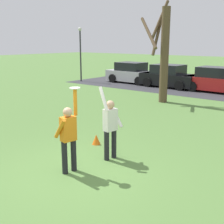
% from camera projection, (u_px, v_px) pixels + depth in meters
% --- Properties ---
extents(ground_plane, '(120.00, 120.00, 0.00)m').
position_uv_depth(ground_plane, '(76.00, 173.00, 7.33)').
color(ground_plane, '#567F3D').
extents(person_catcher, '(0.49, 0.58, 2.08)m').
position_uv_depth(person_catcher, '(68.00, 134.00, 7.14)').
color(person_catcher, black).
rests_on(person_catcher, ground_plane).
extents(person_defender, '(0.51, 0.60, 2.04)m').
position_uv_depth(person_defender, '(110.00, 125.00, 7.97)').
color(person_defender, black).
rests_on(person_defender, ground_plane).
extents(frisbee_disc, '(0.26, 0.26, 0.02)m').
position_uv_depth(frisbee_disc, '(75.00, 88.00, 7.02)').
color(frisbee_disc, white).
rests_on(frisbee_disc, person_catcher).
extents(parked_car_silver, '(4.16, 2.15, 1.59)m').
position_uv_depth(parked_car_silver, '(132.00, 73.00, 23.14)').
color(parked_car_silver, '#BCBCC1').
rests_on(parked_car_silver, ground_plane).
extents(parked_car_black, '(4.16, 2.15, 1.59)m').
position_uv_depth(parked_car_black, '(169.00, 77.00, 20.90)').
color(parked_car_black, black).
rests_on(parked_car_black, ground_plane).
extents(parked_car_red, '(4.16, 2.15, 1.59)m').
position_uv_depth(parked_car_red, '(217.00, 81.00, 18.88)').
color(parked_car_red, red).
rests_on(parked_car_red, ground_plane).
extents(bare_tree_tall, '(1.69, 2.09, 5.27)m').
position_uv_depth(bare_tree_tall, '(163.00, 52.00, 15.30)').
color(bare_tree_tall, brown).
rests_on(bare_tree_tall, ground_plane).
extents(lamppost_by_lot, '(0.28, 0.28, 4.26)m').
position_uv_depth(lamppost_by_lot, '(80.00, 49.00, 23.59)').
color(lamppost_by_lot, '#2D2D33').
rests_on(lamppost_by_lot, ground_plane).
extents(field_cone_orange, '(0.26, 0.26, 0.32)m').
position_uv_depth(field_cone_orange, '(96.00, 139.00, 9.31)').
color(field_cone_orange, orange).
rests_on(field_cone_orange, ground_plane).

